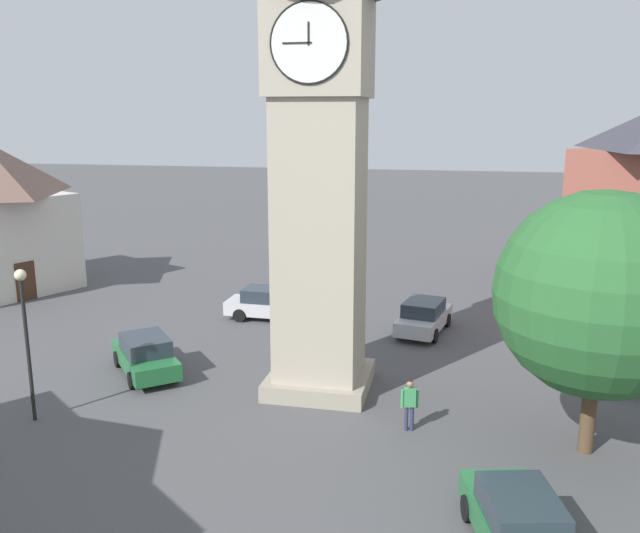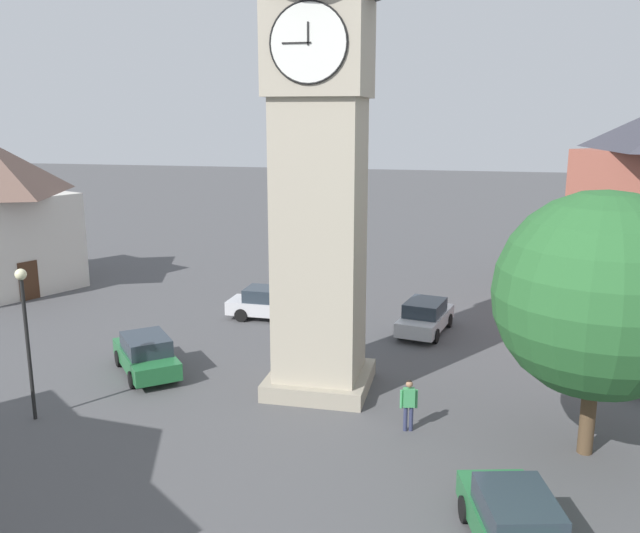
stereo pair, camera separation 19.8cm
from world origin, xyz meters
name	(u,v)px [view 1 (the left image)]	position (x,y,z in m)	size (l,w,h in m)	color
ground_plane	(320,387)	(0.00, 0.00, 0.00)	(200.00, 200.00, 0.00)	#4C4C4F
clock_tower	(320,73)	(0.00, 0.00, 11.07)	(4.33, 4.33, 19.01)	gray
car_blue_kerb	(268,304)	(4.24, -7.73, 0.76)	(4.16, 1.88, 1.53)	silver
car_silver_kerb	(518,523)	(-6.34, 8.27, 0.76)	(2.64, 4.41, 1.53)	#236B38
car_red_corner	(145,355)	(6.83, 0.09, 0.76)	(3.95, 4.24, 1.53)	#236B38
car_black_far	(424,316)	(-3.30, -7.20, 0.76)	(2.48, 4.38, 1.53)	silver
pedestrian	(410,400)	(-3.45, 2.71, 1.01)	(0.55, 0.30, 1.69)	#2D3351
tree	(600,295)	(-8.67, 2.97, 4.80)	(5.91, 5.91, 7.77)	brown
lamp_post	(25,321)	(8.56, 4.54, 3.38)	(0.36, 0.36, 5.05)	black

